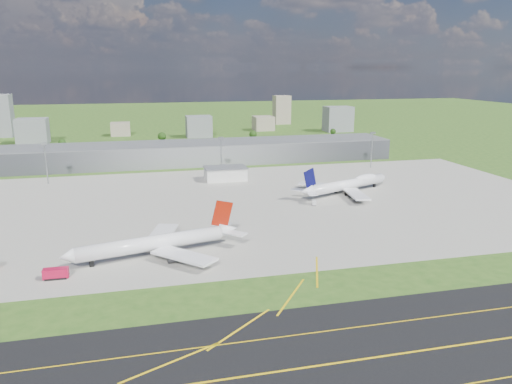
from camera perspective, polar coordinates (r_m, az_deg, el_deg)
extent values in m
plane|color=#2E571B|center=(370.75, -6.41, 2.95)|extent=(1400.00, 1400.00, 0.00)
cube|color=black|center=(131.51, 9.37, -18.72)|extent=(1400.00, 60.00, 0.06)
cube|color=#9A988C|center=(266.69, -1.19, -1.34)|extent=(360.00, 190.00, 0.08)
cube|color=gray|center=(384.07, -6.73, 4.46)|extent=(300.00, 42.00, 15.00)
cube|color=silver|center=(322.97, -3.51, 2.08)|extent=(26.00, 16.00, 8.00)
cylinder|color=gray|center=(335.69, -22.85, 2.94)|extent=(0.70, 0.70, 25.00)
cube|color=gray|center=(333.71, -23.06, 5.09)|extent=(3.50, 2.00, 1.20)
cylinder|color=gray|center=(335.86, -3.99, 4.02)|extent=(0.70, 0.70, 25.00)
cube|color=gray|center=(333.88, -4.03, 6.18)|extent=(3.50, 2.00, 1.20)
cylinder|color=gray|center=(370.29, 13.08, 4.62)|extent=(0.70, 0.70, 25.00)
cube|color=gray|center=(368.49, 13.19, 6.59)|extent=(3.50, 2.00, 1.20)
cylinder|color=white|center=(196.11, -11.89, -5.76)|extent=(56.34, 18.92, 5.85)
cone|color=white|center=(191.12, -20.84, -6.94)|extent=(6.11, 6.83, 5.85)
cone|color=white|center=(205.93, -3.24, -4.28)|extent=(8.95, 7.51, 5.85)
cube|color=#921408|center=(196.27, -12.41, -6.34)|extent=(45.64, 13.18, 1.27)
cube|color=white|center=(186.44, -8.23, -7.23)|extent=(23.82, 24.42, 0.88)
cube|color=white|center=(211.43, -10.72, -4.74)|extent=(15.60, 26.79, 0.88)
cube|color=maroon|center=(202.90, -3.89, -2.49)|extent=(9.56, 2.75, 11.78)
cylinder|color=#38383D|center=(189.68, -9.26, -7.49)|extent=(5.94, 4.29, 3.12)
cylinder|color=#38383D|center=(208.09, -11.03, -5.60)|extent=(5.94, 4.29, 3.12)
cube|color=black|center=(195.07, -9.81, -7.07)|extent=(1.79, 1.50, 2.44)
cube|color=black|center=(202.95, -10.57, -6.25)|extent=(1.79, 1.50, 2.44)
cube|color=black|center=(193.45, -18.28, -7.78)|extent=(1.79, 1.50, 2.44)
cylinder|color=white|center=(293.47, 10.47, 0.87)|extent=(55.06, 27.59, 5.73)
cone|color=white|center=(316.42, 14.31, 1.62)|extent=(6.49, 7.08, 5.73)
cone|color=white|center=(271.03, 5.78, 0.10)|extent=(9.05, 8.16, 5.73)
cube|color=navy|center=(295.20, 10.70, 0.58)|extent=(44.23, 20.46, 1.20)
ellipsoid|color=white|center=(303.97, 12.40, 1.56)|extent=(19.13, 12.42, 5.16)
cube|color=white|center=(297.60, 7.39, 0.84)|extent=(25.60, 22.21, 0.83)
cube|color=white|center=(278.71, 11.38, -0.22)|extent=(11.45, 26.64, 0.83)
cube|color=#08083A|center=(271.03, 6.18, 1.56)|extent=(8.67, 4.01, 11.18)
cylinder|color=#38383D|center=(296.45, 8.63, 0.40)|extent=(5.84, 4.71, 2.96)
cylinder|color=#38383D|center=(299.24, 6.66, 0.59)|extent=(5.84, 4.71, 2.96)
cylinder|color=#38383D|center=(285.36, 10.99, -0.24)|extent=(5.84, 4.71, 2.96)
cylinder|color=#38383D|center=(275.53, 11.65, -0.78)|extent=(5.84, 4.71, 2.96)
cube|color=black|center=(293.23, 9.10, 0.13)|extent=(1.79, 1.60, 2.31)
cube|color=black|center=(287.68, 10.28, -0.19)|extent=(1.79, 1.60, 2.31)
cube|color=black|center=(311.32, 13.35, 0.74)|extent=(1.79, 1.60, 2.31)
cube|color=#AA0C30|center=(186.86, -21.91, -8.59)|extent=(8.47, 3.31, 3.37)
cube|color=black|center=(187.48, -21.87, -9.07)|extent=(7.21, 3.45, 0.70)
cube|color=#C3A70B|center=(219.76, -11.12, -4.70)|extent=(4.11, 4.17, 1.49)
cube|color=black|center=(220.00, -11.11, -4.88)|extent=(3.80, 3.84, 0.70)
cube|color=silver|center=(265.44, 6.65, -1.19)|extent=(3.41, 5.16, 2.09)
cube|color=black|center=(265.72, 6.64, -1.41)|extent=(3.30, 4.51, 0.70)
cube|color=white|center=(299.54, 10.01, 0.44)|extent=(4.95, 3.52, 2.00)
cube|color=black|center=(299.77, 10.01, 0.25)|extent=(4.35, 3.39, 0.70)
cube|color=slate|center=(523.05, -24.18, 6.37)|extent=(28.00, 22.00, 24.00)
cube|color=gray|center=(554.94, -15.22, 6.96)|extent=(20.00, 18.00, 14.00)
cube|color=slate|center=(528.57, -6.55, 7.46)|extent=(26.00, 20.00, 22.00)
cube|color=gray|center=(583.03, 0.84, 7.86)|extent=(22.00, 24.00, 16.00)
cube|color=slate|center=(579.76, 9.35, 8.24)|extent=(30.00, 22.00, 28.00)
cube|color=slate|center=(588.72, -27.13, 7.77)|extent=(22.00, 20.00, 44.00)
cube|color=gray|center=(650.33, 2.95, 9.37)|extent=(20.00, 18.00, 36.00)
cylinder|color=#382314|center=(485.39, -21.27, 4.88)|extent=(0.70, 0.70, 3.00)
sphere|color=black|center=(484.92, -21.31, 5.28)|extent=(6.75, 6.75, 6.75)
cylinder|color=#382314|center=(496.55, -10.68, 5.82)|extent=(0.70, 0.70, 3.60)
sphere|color=black|center=(496.00, -10.70, 6.28)|extent=(8.10, 8.10, 8.10)
cylinder|color=#382314|center=(504.36, -0.34, 6.17)|extent=(0.70, 0.70, 3.40)
sphere|color=black|center=(503.85, -0.34, 6.60)|extent=(7.65, 7.65, 7.65)
cylinder|color=#382314|center=(541.42, 8.78, 6.52)|extent=(0.70, 0.70, 2.80)
sphere|color=black|center=(541.03, 8.79, 6.85)|extent=(6.30, 6.30, 6.30)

